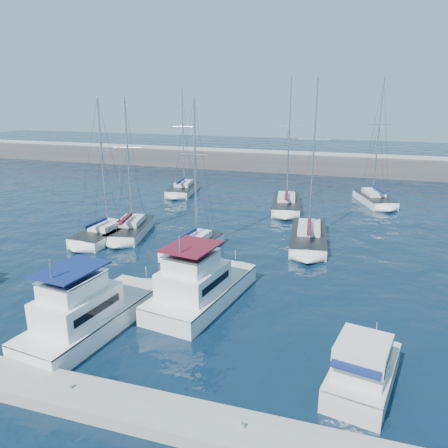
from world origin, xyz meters
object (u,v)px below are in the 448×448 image
(motor_yacht_stbd_inner, at_px, (199,288))
(motor_yacht_stbd_outer, at_px, (362,372))
(sailboat_mid_b, at_px, (130,229))
(sailboat_back_b, at_px, (286,204))
(motor_yacht_port_inner, at_px, (88,314))
(sailboat_back_c, at_px, (374,199))
(sailboat_mid_d, at_px, (309,237))
(sailboat_mid_c, at_px, (193,246))
(sailboat_back_a, at_px, (183,189))
(sailboat_mid_a, at_px, (104,234))

(motor_yacht_stbd_inner, bearing_deg, motor_yacht_stbd_outer, -20.61)
(sailboat_mid_b, distance_m, sailboat_back_b, 19.43)
(motor_yacht_port_inner, distance_m, motor_yacht_stbd_outer, 15.07)
(sailboat_back_b, relative_size, sailboat_back_c, 1.00)
(motor_yacht_port_inner, relative_size, motor_yacht_stbd_outer, 1.72)
(motor_yacht_stbd_outer, xyz_separation_m, sailboat_mid_d, (-4.97, 20.43, -0.43))
(motor_yacht_stbd_outer, height_order, sailboat_back_b, sailboat_back_b)
(sailboat_mid_b, bearing_deg, motor_yacht_port_inner, -80.46)
(motor_yacht_stbd_outer, distance_m, sailboat_back_b, 33.43)
(sailboat_mid_b, bearing_deg, sailboat_back_b, 36.53)
(motor_yacht_port_inner, xyz_separation_m, motor_yacht_stbd_inner, (4.81, 5.25, 0.00))
(sailboat_mid_c, relative_size, sailboat_back_a, 0.93)
(sailboat_mid_b, distance_m, sailboat_back_a, 18.73)
(motor_yacht_stbd_outer, height_order, sailboat_back_c, sailboat_back_c)
(motor_yacht_stbd_inner, distance_m, sailboat_back_c, 34.11)
(motor_yacht_stbd_outer, bearing_deg, sailboat_back_a, 134.70)
(motor_yacht_stbd_inner, relative_size, sailboat_back_c, 0.63)
(sailboat_mid_a, relative_size, sailboat_back_b, 0.86)
(motor_yacht_port_inner, height_order, sailboat_back_c, sailboat_back_c)
(sailboat_mid_c, relative_size, sailboat_mid_d, 0.89)
(sailboat_mid_c, xyz_separation_m, sailboat_mid_d, (9.25, 5.58, -0.01))
(sailboat_back_a, bearing_deg, sailboat_mid_d, -47.43)
(sailboat_mid_b, bearing_deg, motor_yacht_stbd_outer, -51.09)
(sailboat_back_a, relative_size, sailboat_back_b, 0.93)
(sailboat_mid_a, relative_size, sailboat_back_c, 0.86)
(motor_yacht_stbd_outer, xyz_separation_m, sailboat_back_c, (1.02, 38.04, -0.41))
(sailboat_back_c, bearing_deg, sailboat_mid_c, -142.81)
(sailboat_mid_d, relative_size, sailboat_back_b, 0.97)
(motor_yacht_port_inner, bearing_deg, sailboat_back_a, 111.60)
(motor_yacht_stbd_outer, xyz_separation_m, sailboat_mid_c, (-14.21, 14.85, -0.42))
(motor_yacht_stbd_outer, relative_size, sailboat_back_a, 0.41)
(motor_yacht_stbd_inner, xyz_separation_m, sailboat_mid_c, (-3.96, 9.00, -0.61))
(motor_yacht_port_inner, height_order, sailboat_back_b, sailboat_back_b)
(motor_yacht_stbd_inner, relative_size, sailboat_back_b, 0.64)
(sailboat_mid_a, bearing_deg, sailboat_mid_b, 55.58)
(motor_yacht_stbd_inner, bearing_deg, sailboat_mid_c, 122.88)
(sailboat_back_a, bearing_deg, motor_yacht_stbd_inner, -73.49)
(motor_yacht_stbd_inner, relative_size, sailboat_mid_c, 0.73)
(sailboat_back_a, bearing_deg, sailboat_back_b, -22.81)
(motor_yacht_stbd_inner, relative_size, motor_yacht_stbd_outer, 1.68)
(motor_yacht_stbd_outer, xyz_separation_m, sailboat_mid_a, (-23.47, 15.41, -0.43))
(motor_yacht_port_inner, relative_size, sailboat_mid_c, 0.75)
(sailboat_mid_a, relative_size, sailboat_mid_b, 0.99)
(motor_yacht_port_inner, bearing_deg, sailboat_mid_c, 93.96)
(sailboat_mid_a, relative_size, sailboat_mid_c, 0.99)
(sailboat_mid_a, bearing_deg, sailboat_back_c, 45.53)
(motor_yacht_port_inner, distance_m, sailboat_back_a, 36.66)
(sailboat_back_a, bearing_deg, motor_yacht_stbd_outer, -64.35)
(motor_yacht_stbd_inner, height_order, sailboat_back_c, sailboat_back_c)
(sailboat_mid_c, bearing_deg, sailboat_mid_b, 167.19)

